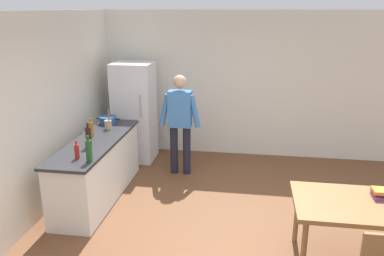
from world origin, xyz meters
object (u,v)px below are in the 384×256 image
at_px(refrigerator, 135,112).
at_px(bottle_oil_amber, 91,129).
at_px(bottle_sauce_red, 77,151).
at_px(bottle_wine_dark, 88,137).
at_px(cooking_pot, 108,120).
at_px(dining_table, 360,209).
at_px(utensil_jar, 108,124).
at_px(bottle_wine_green, 89,151).
at_px(person, 180,118).

xyz_separation_m(refrigerator, bottle_oil_amber, (-0.22, -1.46, 0.12)).
relative_size(bottle_sauce_red, bottle_oil_amber, 0.86).
bearing_deg(bottle_wine_dark, cooking_pot, 97.22).
distance_m(dining_table, cooking_pot, 4.02).
distance_m(cooking_pot, utensil_jar, 0.31).
relative_size(utensil_jar, bottle_wine_dark, 0.94).
bearing_deg(bottle_oil_amber, bottle_wine_green, -68.71).
bearing_deg(person, bottle_wine_green, -113.56).
bearing_deg(bottle_oil_amber, person, 37.76).
relative_size(refrigerator, cooking_pot, 4.50).
distance_m(utensil_jar, bottle_wine_green, 1.36).
height_order(dining_table, bottle_sauce_red, bottle_sauce_red).
bearing_deg(utensil_jar, cooking_pot, 111.31).
height_order(utensil_jar, bottle_oil_amber, utensil_jar).
bearing_deg(bottle_wine_green, bottle_wine_dark, 113.67).
height_order(cooking_pot, bottle_sauce_red, bottle_sauce_red).
height_order(dining_table, utensil_jar, utensil_jar).
xyz_separation_m(cooking_pot, bottle_sauce_red, (0.17, -1.54, 0.04)).
distance_m(person, utensil_jar, 1.17).
relative_size(person, cooking_pot, 4.25).
xyz_separation_m(person, bottle_wine_green, (-0.80, -1.84, 0.07)).
bearing_deg(utensil_jar, bottle_oil_amber, -105.45).
relative_size(dining_table, utensil_jar, 4.37).
relative_size(person, bottle_oil_amber, 6.07).
bearing_deg(cooking_pot, refrigerator, 74.27).
relative_size(bottle_wine_green, bottle_sauce_red, 1.42).
height_order(utensil_jar, bottle_sauce_red, utensil_jar).
xyz_separation_m(dining_table, bottle_oil_amber, (-3.52, 1.24, 0.34)).
xyz_separation_m(refrigerator, dining_table, (3.30, -2.70, -0.23)).
bearing_deg(cooking_pot, dining_table, -28.74).
xyz_separation_m(dining_table, bottle_wine_dark, (-3.38, 0.82, 0.37)).
xyz_separation_m(utensil_jar, bottle_wine_green, (0.25, -1.33, 0.07)).
bearing_deg(person, dining_table, -42.41).
relative_size(dining_table, bottle_wine_dark, 4.12).
xyz_separation_m(dining_table, cooking_pot, (-3.52, 1.93, 0.29)).
relative_size(bottle_wine_dark, bottle_sauce_red, 1.42).
bearing_deg(refrigerator, bottle_wine_dark, -92.35).
bearing_deg(bottle_wine_dark, refrigerator, 87.65).
distance_m(cooking_pot, bottle_sauce_red, 1.55).
xyz_separation_m(cooking_pot, utensil_jar, (0.11, -0.29, 0.02)).
bearing_deg(bottle_wine_dark, bottle_wine_green, -66.33).
bearing_deg(refrigerator, person, -30.23).
xyz_separation_m(person, bottle_sauce_red, (-1.00, -1.75, 0.02)).
distance_m(cooking_pot, bottle_oil_amber, 0.69).
height_order(refrigerator, bottle_sauce_red, refrigerator).
relative_size(cooking_pot, bottle_oil_amber, 1.43).
distance_m(dining_table, bottle_wine_dark, 3.50).
bearing_deg(utensil_jar, dining_table, -25.75).
height_order(refrigerator, dining_table, refrigerator).
bearing_deg(bottle_sauce_red, utensil_jar, 92.50).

